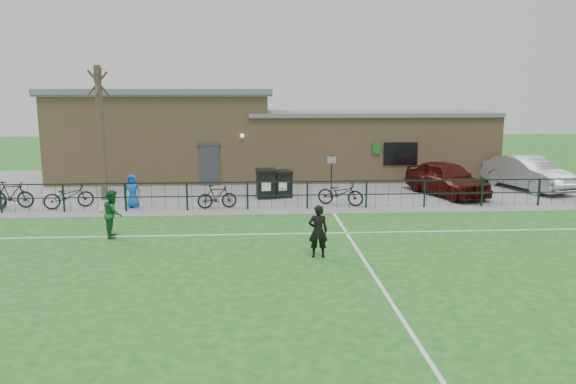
{
  "coord_description": "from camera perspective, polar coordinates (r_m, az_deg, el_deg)",
  "views": [
    {
      "loc": [
        -1.25,
        -14.97,
        5.04
      ],
      "look_at": [
        0.0,
        5.0,
        1.3
      ],
      "focal_mm": 35.0,
      "sensor_mm": 36.0,
      "label": 1
    }
  ],
  "objects": [
    {
      "name": "pitch_line_perp",
      "position": [
        16.12,
        8.31,
        -7.73
      ],
      "size": [
        0.1,
        16.0,
        0.01
      ],
      "primitive_type": "cube",
      "color": "white",
      "rests_on": "ground"
    },
    {
      "name": "pitch_line_mid",
      "position": [
        19.67,
        0.18,
        -4.25
      ],
      "size": [
        28.0,
        0.1,
        0.01
      ],
      "primitive_type": "cube",
      "color": "white",
      "rests_on": "ground"
    },
    {
      "name": "wheelie_bin_left",
      "position": [
        26.03,
        -0.58,
        0.75
      ],
      "size": [
        0.92,
        1.0,
        1.15
      ],
      "primitive_type": "cube",
      "rotation": [
        0.0,
        0.0,
        0.21
      ],
      "color": "black",
      "rests_on": "paving_strip"
    },
    {
      "name": "ball_ground",
      "position": [
        24.04,
        -18.44,
        -1.77
      ],
      "size": [
        0.24,
        0.24,
        0.24
      ],
      "primitive_type": "sphere",
      "color": "white",
      "rests_on": "ground"
    },
    {
      "name": "spectator_child",
      "position": [
        24.58,
        -15.52,
        0.1
      ],
      "size": [
        0.72,
        0.49,
        1.42
      ],
      "primitive_type": "imported",
      "rotation": [
        0.0,
        0.0,
        -0.06
      ],
      "color": "blue",
      "rests_on": "paving_strip"
    },
    {
      "name": "car_silver",
      "position": [
        30.36,
        23.18,
        1.8
      ],
      "size": [
        3.06,
        5.34,
        1.66
      ],
      "primitive_type": "imported",
      "rotation": [
        0.0,
        0.0,
        0.27
      ],
      "color": "#A0A2A8",
      "rests_on": "paving_strip"
    },
    {
      "name": "clubhouse",
      "position": [
        31.59,
        -2.91,
        5.46
      ],
      "size": [
        24.25,
        5.4,
        4.96
      ],
      "color": "tan",
      "rests_on": "ground"
    },
    {
      "name": "bicycle_e",
      "position": [
        24.3,
        5.35,
        -0.1
      ],
      "size": [
        2.13,
        1.47,
        1.06
      ],
      "primitive_type": "imported",
      "rotation": [
        0.0,
        0.0,
        1.15
      ],
      "color": "black",
      "rests_on": "paving_strip"
    },
    {
      "name": "car_maroon",
      "position": [
        27.45,
        15.82,
        1.35
      ],
      "size": [
        3.32,
        5.07,
        1.61
      ],
      "primitive_type": "imported",
      "rotation": [
        0.0,
        0.0,
        0.33
      ],
      "color": "#3F0C0B",
      "rests_on": "paving_strip"
    },
    {
      "name": "pitch_line_touch",
      "position": [
        23.35,
        -0.43,
        -1.87
      ],
      "size": [
        28.0,
        0.1,
        0.01
      ],
      "primitive_type": "cube",
      "color": "white",
      "rests_on": "ground"
    },
    {
      "name": "bicycle_d",
      "position": [
        23.77,
        -7.22,
        -0.47
      ],
      "size": [
        1.71,
        0.72,
        0.99
      ],
      "primitive_type": "imported",
      "rotation": [
        0.0,
        0.0,
        1.73
      ],
      "color": "black",
      "rests_on": "paving_strip"
    },
    {
      "name": "goalkeeper_kick",
      "position": [
        16.89,
        2.96,
        -3.85
      ],
      "size": [
        1.33,
        2.79,
        1.82
      ],
      "color": "black",
      "rests_on": "ground"
    },
    {
      "name": "outfield_player",
      "position": [
        20.0,
        -17.35,
        -2.11
      ],
      "size": [
        0.76,
        0.89,
        1.62
      ],
      "primitive_type": "imported",
      "rotation": [
        0.0,
        0.0,
        1.77
      ],
      "color": "#18552B",
      "rests_on": "ground"
    },
    {
      "name": "bicycle_b",
      "position": [
        26.32,
        -26.29,
        -0.26
      ],
      "size": [
        1.92,
        0.65,
        1.13
      ],
      "primitive_type": "imported",
      "rotation": [
        0.0,
        0.0,
        1.51
      ],
      "color": "black",
      "rests_on": "paving_strip"
    },
    {
      "name": "bicycle_c",
      "position": [
        25.34,
        -21.39,
        -0.36
      ],
      "size": [
        2.12,
        1.42,
        1.06
      ],
      "primitive_type": "imported",
      "rotation": [
        0.0,
        0.0,
        1.96
      ],
      "color": "black",
      "rests_on": "paving_strip"
    },
    {
      "name": "wheelie_bin_right",
      "position": [
        25.83,
        -2.26,
        0.78
      ],
      "size": [
        0.91,
        1.01,
        1.25
      ],
      "primitive_type": "cube",
      "rotation": [
        0.0,
        0.0,
        0.09
      ],
      "color": "black",
      "rests_on": "paving_strip"
    },
    {
      "name": "paving_strip",
      "position": [
        28.94,
        -1.05,
        0.58
      ],
      "size": [
        34.0,
        13.0,
        0.02
      ],
      "primitive_type": "cube",
      "color": "gray",
      "rests_on": "ground"
    },
    {
      "name": "ground",
      "position": [
        15.84,
        1.14,
        -7.96
      ],
      "size": [
        90.0,
        90.0,
        0.0
      ],
      "primitive_type": "plane",
      "color": "#1D5D1B",
      "rests_on": "ground"
    },
    {
      "name": "perimeter_fence",
      "position": [
        23.43,
        -0.46,
        -0.34
      ],
      "size": [
        28.0,
        0.1,
        1.2
      ],
      "primitive_type": "cube",
      "color": "black",
      "rests_on": "ground"
    },
    {
      "name": "sign_post",
      "position": [
        25.86,
        4.42,
        1.61
      ],
      "size": [
        0.08,
        0.08,
        2.0
      ],
      "primitive_type": "cylinder",
      "rotation": [
        0.0,
        0.0,
        0.38
      ],
      "color": "black",
      "rests_on": "paving_strip"
    },
    {
      "name": "bare_tree",
      "position": [
        26.43,
        -18.46,
        5.62
      ],
      "size": [
        0.3,
        0.3,
        6.0
      ],
      "primitive_type": "cylinder",
      "color": "#433428",
      "rests_on": "ground"
    }
  ]
}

